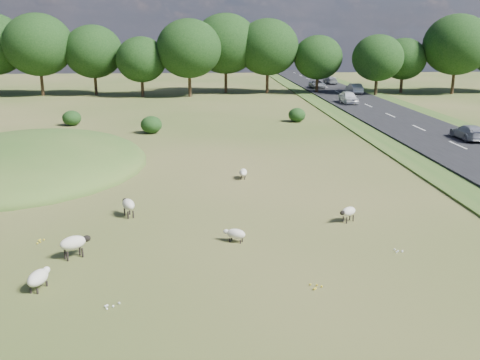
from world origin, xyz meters
name	(u,v)px	position (x,y,z in m)	size (l,w,h in m)	color
ground	(204,141)	(0.00, 20.00, 0.00)	(160.00, 160.00, 0.00)	#335219
mound	(28,167)	(-12.00, 12.00, 0.00)	(16.00, 20.00, 4.00)	#33561E
road	(397,119)	(20.00, 30.00, 0.12)	(8.00, 150.00, 0.25)	black
treeline	(196,49)	(-1.06, 55.44, 6.57)	(96.28, 14.66, 11.70)	black
shrubs	(170,119)	(-3.29, 27.26, 0.75)	(24.20, 7.45, 1.57)	black
sheep_0	(348,212)	(6.92, -0.30, 0.52)	(1.02, 0.87, 0.74)	beige
sheep_1	(128,204)	(-3.70, 1.17, 0.63)	(0.92, 1.29, 0.90)	beige
sheep_2	(243,173)	(2.44, 7.93, 0.39)	(0.59, 1.11, 0.63)	beige
sheep_3	(74,243)	(-5.18, -3.79, 0.65)	(1.28, 1.08, 0.93)	beige
sheep_4	(38,277)	(-5.79, -6.51, 0.45)	(0.79, 1.30, 0.72)	beige
sheep_5	(235,234)	(1.39, -2.50, 0.38)	(1.07, 0.78, 0.60)	beige
car_0	(330,80)	(21.90, 68.95, 0.89)	(1.78, 4.39, 1.27)	#999CA0
car_1	(349,97)	(18.10, 42.27, 1.00)	(1.78, 4.42, 1.51)	white
car_2	(354,88)	(21.90, 53.47, 0.99)	(1.56, 4.47, 1.47)	#ADB1B5
car_4	(469,132)	(21.90, 18.27, 0.86)	(1.72, 4.22, 1.22)	#AAACB2
car_5	(317,84)	(18.10, 61.74, 0.88)	(2.10, 4.55, 1.26)	#979A9D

